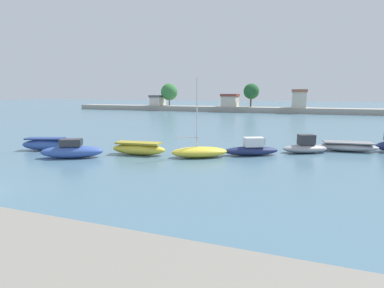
{
  "coord_description": "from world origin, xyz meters",
  "views": [
    {
      "loc": [
        17.26,
        -10.25,
        5.47
      ],
      "look_at": [
        7.37,
        16.78,
        0.61
      ],
      "focal_mm": 28.31,
      "sensor_mm": 36.0,
      "label": 1
    }
  ],
  "objects_px": {
    "moored_boat_3": "(72,151)",
    "moored_boat_7": "(305,147)",
    "moored_boat_5": "(200,152)",
    "moored_boat_2": "(46,144)",
    "moored_boat_4": "(139,149)",
    "moored_boat_8": "(348,147)",
    "moored_boat_6": "(252,149)"
  },
  "relations": [
    {
      "from": "moored_boat_3",
      "to": "moored_boat_7",
      "type": "distance_m",
      "value": 20.86
    },
    {
      "from": "moored_boat_3",
      "to": "moored_boat_5",
      "type": "height_order",
      "value": "moored_boat_5"
    },
    {
      "from": "moored_boat_2",
      "to": "moored_boat_7",
      "type": "xyz_separation_m",
      "value": [
        23.61,
        7.26,
        -0.04
      ]
    },
    {
      "from": "moored_boat_7",
      "to": "moored_boat_4",
      "type": "bearing_deg",
      "value": 178.41
    },
    {
      "from": "moored_boat_4",
      "to": "moored_boat_5",
      "type": "relative_size",
      "value": 0.76
    },
    {
      "from": "moored_boat_7",
      "to": "moored_boat_8",
      "type": "bearing_deg",
      "value": 6.15
    },
    {
      "from": "moored_boat_2",
      "to": "moored_boat_6",
      "type": "height_order",
      "value": "moored_boat_6"
    },
    {
      "from": "moored_boat_7",
      "to": "moored_boat_8",
      "type": "height_order",
      "value": "moored_boat_7"
    },
    {
      "from": "moored_boat_3",
      "to": "moored_boat_8",
      "type": "bearing_deg",
      "value": 1.32
    },
    {
      "from": "moored_boat_3",
      "to": "moored_boat_7",
      "type": "bearing_deg",
      "value": 0.46
    },
    {
      "from": "moored_boat_8",
      "to": "moored_boat_4",
      "type": "bearing_deg",
      "value": -160.36
    },
    {
      "from": "moored_boat_7",
      "to": "moored_boat_8",
      "type": "relative_size",
      "value": 0.8
    },
    {
      "from": "moored_boat_7",
      "to": "moored_boat_2",
      "type": "bearing_deg",
      "value": 172.11
    },
    {
      "from": "moored_boat_2",
      "to": "moored_boat_5",
      "type": "height_order",
      "value": "moored_boat_5"
    },
    {
      "from": "moored_boat_3",
      "to": "moored_boat_5",
      "type": "relative_size",
      "value": 0.79
    },
    {
      "from": "moored_boat_4",
      "to": "moored_boat_6",
      "type": "relative_size",
      "value": 1.03
    },
    {
      "from": "moored_boat_3",
      "to": "moored_boat_5",
      "type": "distance_m",
      "value": 10.9
    },
    {
      "from": "moored_boat_6",
      "to": "moored_boat_5",
      "type": "bearing_deg",
      "value": -174.8
    },
    {
      "from": "moored_boat_4",
      "to": "moored_boat_6",
      "type": "distance_m",
      "value": 10.1
    },
    {
      "from": "moored_boat_4",
      "to": "moored_boat_7",
      "type": "distance_m",
      "value": 15.32
    },
    {
      "from": "moored_boat_8",
      "to": "moored_boat_5",
      "type": "bearing_deg",
      "value": -154.0
    },
    {
      "from": "moored_boat_2",
      "to": "moored_boat_4",
      "type": "xyz_separation_m",
      "value": [
        9.55,
        1.18,
        -0.04
      ]
    },
    {
      "from": "moored_boat_5",
      "to": "moored_boat_6",
      "type": "distance_m",
      "value": 4.72
    },
    {
      "from": "moored_boat_2",
      "to": "moored_boat_8",
      "type": "xyz_separation_m",
      "value": [
        27.43,
        9.57,
        -0.16
      ]
    },
    {
      "from": "moored_boat_6",
      "to": "moored_boat_7",
      "type": "xyz_separation_m",
      "value": [
        4.48,
        2.88,
        -0.01
      ]
    },
    {
      "from": "moored_boat_3",
      "to": "moored_boat_8",
      "type": "distance_m",
      "value": 25.31
    },
    {
      "from": "moored_boat_5",
      "to": "moored_boat_8",
      "type": "xyz_separation_m",
      "value": [
        12.37,
        7.58,
        -0.06
      ]
    },
    {
      "from": "moored_boat_8",
      "to": "moored_boat_6",
      "type": "bearing_deg",
      "value": -153.52
    },
    {
      "from": "moored_boat_7",
      "to": "moored_boat_8",
      "type": "distance_m",
      "value": 4.47
    },
    {
      "from": "moored_boat_6",
      "to": "moored_boat_7",
      "type": "distance_m",
      "value": 5.32
    },
    {
      "from": "moored_boat_2",
      "to": "moored_boat_5",
      "type": "bearing_deg",
      "value": -11.99
    },
    {
      "from": "moored_boat_5",
      "to": "moored_boat_7",
      "type": "height_order",
      "value": "moored_boat_5"
    }
  ]
}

